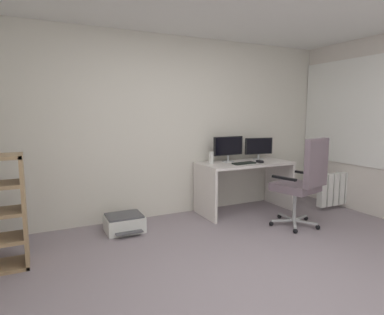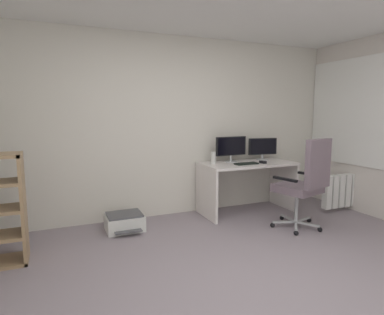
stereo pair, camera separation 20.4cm
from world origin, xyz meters
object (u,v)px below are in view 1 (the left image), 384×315
desk (244,176)px  office_chair (303,179)px  monitor_main (228,147)px  monitor_secondary (259,147)px  computer_mouse (260,162)px  desktop_speaker (211,158)px  keyboard (244,163)px  printer (124,223)px  radiator (340,188)px

desk → office_chair: bearing=-74.6°
monitor_main → office_chair: size_ratio=0.43×
monitor_secondary → computer_mouse: monitor_secondary is taller
computer_mouse → desktop_speaker: (-0.68, 0.23, 0.07)m
keyboard → office_chair: office_chair is taller
desktop_speaker → monitor_main: bearing=8.6°
computer_mouse → printer: size_ratio=0.22×
keyboard → printer: keyboard is taller
monitor_secondary → keyboard: size_ratio=1.34×
keyboard → monitor_main: bearing=107.9°
keyboard → computer_mouse: 0.27m
desk → keyboard: keyboard is taller
office_chair → keyboard: bearing=114.9°
keyboard → radiator: (1.54, -0.36, -0.45)m
keyboard → computer_mouse: computer_mouse is taller
monitor_secondary → computer_mouse: bearing=-123.8°
desk → computer_mouse: (0.16, -0.15, 0.22)m
monitor_main → computer_mouse: (0.37, -0.28, -0.20)m
printer → desktop_speaker: bearing=5.8°
office_chair → radiator: bearing=19.4°
keyboard → radiator: bearing=-15.3°
monitor_main → radiator: 1.87m
computer_mouse → office_chair: bearing=-88.0°
monitor_secondary → radiator: 1.40m
monitor_main → computer_mouse: 0.50m
radiator → monitor_secondary: bearing=149.8°
computer_mouse → printer: (-1.98, 0.10, -0.66)m
monitor_secondary → radiator: monitor_secondary is taller
printer → radiator: 3.29m
printer → monitor_main: bearing=6.3°
printer → desk: bearing=1.6°
monitor_secondary → keyboard: (-0.46, -0.27, -0.18)m
printer → office_chair: bearing=-22.7°
keyboard → printer: (-1.71, 0.09, -0.65)m
computer_mouse → monitor_secondary: bearing=51.3°
desk → printer: 1.87m
monitor_main → keyboard: monitor_main is taller
computer_mouse → radiator: 1.39m
keyboard → desktop_speaker: 0.47m
monitor_main → desktop_speaker: bearing=-171.4°
monitor_main → printer: (-1.62, -0.18, -0.86)m
monitor_main → keyboard: 0.35m
monitor_main → desktop_speaker: 0.34m
keyboard → desktop_speaker: desktop_speaker is taller
desk → desktop_speaker: bearing=171.0°
desk → radiator: desk is taller
desk → monitor_secondary: monitor_secondary is taller
computer_mouse → printer: 2.09m
office_chair → desktop_speaker: bearing=127.7°
computer_mouse → desktop_speaker: 0.72m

